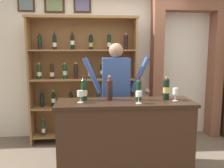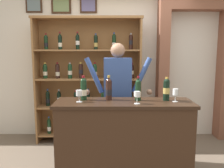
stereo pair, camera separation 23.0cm
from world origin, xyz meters
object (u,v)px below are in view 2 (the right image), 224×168
Objects in this scene: wine_glass_spare at (174,92)px; wine_shelf at (87,77)px; tasting_bottle_chianti at (82,89)px; wine_glass_left at (136,95)px; tasting_bottle_bianco at (137,90)px; tasting_bottle_brunello at (165,89)px; tasting_counter at (123,141)px; tasting_bottle_super_tuscan at (108,89)px; wine_glass_center at (78,94)px; shopkeeper at (117,90)px.

wine_shelf is at bearing 131.36° from wine_glass_spare.
tasting_bottle_chianti is 0.68m from wine_glass_left.
tasting_bottle_chianti is at bearing 177.62° from tasting_bottle_bianco.
tasting_bottle_bianco is (0.73, -1.26, -0.01)m from wine_shelf.
tasting_bottle_bianco is at bearing -59.75° from wine_shelf.
tasting_bottle_brunello is (0.35, 0.00, 0.01)m from tasting_bottle_bianco.
wine_glass_left is (0.70, -1.44, -0.04)m from wine_shelf.
tasting_bottle_bianco is 1.90× the size of wine_glass_spare.
tasting_counter is 0.67m from tasting_bottle_super_tuscan.
tasting_bottle_chianti reaches higher than tasting_counter.
wine_glass_center is (-0.36, -0.12, -0.04)m from tasting_bottle_super_tuscan.
wine_glass_left is at bearing -72.27° from shopkeeper.
tasting_bottle_brunello is at bearing -1.46° from tasting_bottle_chianti.
tasting_bottle_bianco is 2.09× the size of wine_glass_center.
tasting_bottle_bianco is at bearing 18.60° from tasting_counter.
tasting_bottle_super_tuscan reaches higher than wine_glass_spare.
tasting_bottle_brunello is at bearing 6.61° from tasting_counter.
tasting_bottle_bianco reaches higher than wine_glass_center.
wine_glass_spare is (0.62, -0.02, 0.62)m from tasting_counter.
wine_glass_spare is (0.44, -0.08, -0.02)m from tasting_bottle_bianco.
wine_shelf is 1.26× the size of shopkeeper.
tasting_bottle_super_tuscan is at bearing 174.45° from tasting_bottle_bianco.
tasting_counter is 0.98× the size of shopkeeper.
wine_glass_left is (-0.38, -0.19, -0.04)m from tasting_bottle_brunello.
shopkeeper is 0.45m from tasting_bottle_super_tuscan.
tasting_counter is at bearing 138.65° from wine_glass_left.
tasting_bottle_chianti is at bearing 161.66° from wine_glass_left.
wine_glass_left is (0.33, -0.22, -0.03)m from tasting_bottle_super_tuscan.
wine_glass_left is at bearing -41.35° from tasting_counter.
tasting_bottle_brunello is (0.71, -0.03, 0.01)m from tasting_bottle_super_tuscan.
tasting_bottle_chianti is 2.10× the size of wine_glass_center.
tasting_counter is 0.87m from wine_glass_spare.
wine_glass_center is 1.16m from wine_glass_spare.
tasting_bottle_super_tuscan is (0.31, 0.01, -0.00)m from tasting_bottle_chianti.
tasting_counter is 0.66m from tasting_bottle_bianco.
tasting_bottle_super_tuscan reaches higher than tasting_bottle_brunello.
wine_glass_spare is (0.09, -0.08, -0.03)m from tasting_bottle_brunello.
tasting_bottle_brunello is at bearing -2.67° from tasting_bottle_super_tuscan.
tasting_bottle_chianti is 1.91× the size of wine_glass_spare.
wine_shelf is 1.23m from tasting_bottle_chianti.
tasting_bottle_brunello is 0.43m from wine_glass_left.
tasting_bottle_chianti reaches higher than wine_glass_left.
tasting_bottle_super_tuscan is 2.08× the size of wine_glass_left.
wine_glass_spare is at bearing 12.90° from wine_glass_left.
tasting_bottle_brunello is 0.13m from wine_glass_spare.
wine_glass_spare reaches higher than wine_glass_center.
tasting_bottle_brunello is 1.81× the size of wine_glass_spare.
wine_glass_spare is (1.18, -1.34, -0.03)m from wine_shelf.
shopkeeper is at bearing 96.94° from tasting_counter.
tasting_bottle_brunello reaches higher than wine_glass_spare.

